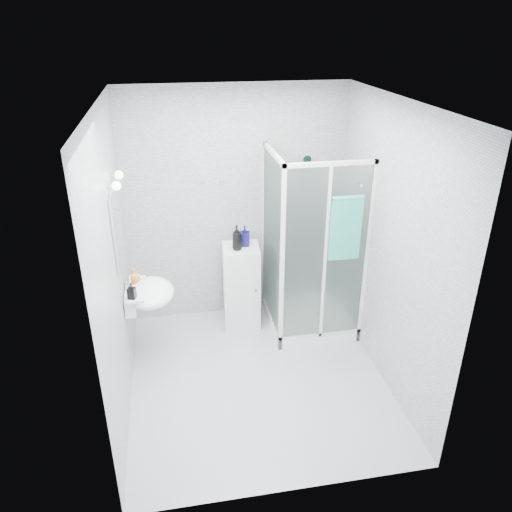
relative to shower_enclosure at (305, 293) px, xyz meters
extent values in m
cube|color=#BABFC1|center=(-0.67, -0.77, 0.85)|extent=(2.40, 2.60, 2.60)
cube|color=#B1B3B6|center=(-0.67, -0.77, -0.44)|extent=(2.40, 2.60, 0.01)
cube|color=white|center=(-0.67, -0.77, 2.15)|extent=(2.40, 2.60, 0.01)
cube|color=white|center=(0.08, 0.08, -0.39)|extent=(0.90, 0.90, 0.12)
cube|color=white|center=(-0.35, 0.08, 1.53)|extent=(0.04, 0.90, 0.04)
cube|color=white|center=(0.08, -0.35, 1.53)|extent=(0.90, 0.04, 0.04)
cube|color=white|center=(-0.35, -0.35, 0.55)|extent=(0.04, 0.04, 2.00)
cube|color=white|center=(-0.36, 0.08, 0.59)|extent=(0.02, 0.82, 1.84)
cube|color=white|center=(0.08, -0.36, 0.59)|extent=(0.82, 0.02, 1.84)
cube|color=white|center=(0.08, -0.35, 0.59)|extent=(0.03, 0.04, 1.84)
cylinder|color=silver|center=(0.08, 0.47, 0.90)|extent=(0.02, 0.02, 1.00)
cylinder|color=silver|center=(0.08, 0.44, 1.37)|extent=(0.09, 0.05, 0.09)
cylinder|color=silver|center=(0.13, 0.50, 0.60)|extent=(0.12, 0.04, 0.12)
cylinder|color=silver|center=(0.36, -0.39, 1.33)|extent=(0.03, 0.05, 0.03)
cube|color=white|center=(-1.81, -0.32, 0.30)|extent=(0.10, 0.40, 0.18)
ellipsoid|color=white|center=(-1.63, -0.32, 0.35)|extent=(0.46, 0.56, 0.20)
cube|color=white|center=(-1.75, -0.32, 0.40)|extent=(0.16, 0.50, 0.02)
cylinder|color=silver|center=(-1.81, -0.32, 0.48)|extent=(0.04, 0.04, 0.16)
cylinder|color=silver|center=(-1.76, -0.32, 0.55)|extent=(0.12, 0.02, 0.02)
cube|color=white|center=(-1.85, -0.32, 1.05)|extent=(0.02, 0.60, 0.70)
cylinder|color=silver|center=(-1.84, -0.48, 1.47)|extent=(0.05, 0.04, 0.04)
sphere|color=white|center=(-1.80, -0.48, 1.47)|extent=(0.08, 0.08, 0.08)
cylinder|color=silver|center=(-1.84, -0.16, 1.47)|extent=(0.05, 0.04, 0.04)
sphere|color=white|center=(-1.80, -0.16, 1.47)|extent=(0.08, 0.08, 0.08)
cylinder|color=silver|center=(-1.02, 0.50, 1.17)|extent=(0.02, 0.04, 0.02)
sphere|color=silver|center=(-1.02, 0.48, 1.17)|extent=(0.03, 0.03, 0.03)
cylinder|color=silver|center=(-0.82, 0.50, 1.17)|extent=(0.02, 0.04, 0.02)
sphere|color=silver|center=(-0.82, 0.48, 1.17)|extent=(0.03, 0.03, 0.03)
cube|color=white|center=(-0.67, 0.24, 0.03)|extent=(0.42, 0.42, 0.95)
cube|color=white|center=(-0.67, 0.05, 0.03)|extent=(0.35, 0.03, 0.81)
sphere|color=#B54319|center=(-0.54, 0.03, 0.08)|extent=(0.03, 0.03, 0.03)
cube|color=teal|center=(0.25, -0.40, 0.90)|extent=(0.30, 0.04, 0.63)
cylinder|color=teal|center=(0.25, -0.40, 1.22)|extent=(0.30, 0.04, 0.04)
imported|color=black|center=(-0.71, 0.18, 0.64)|extent=(0.14, 0.14, 0.27)
imported|color=#0E0C4B|center=(-0.62, 0.28, 0.61)|extent=(0.12, 0.13, 0.22)
imported|color=orange|center=(-1.77, -0.21, 0.49)|extent=(0.16, 0.16, 0.16)
imported|color=black|center=(-1.78, -0.50, 0.49)|extent=(0.09, 0.09, 0.15)
camera|label=1|loc=(-1.37, -4.56, 2.73)|focal=35.00mm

